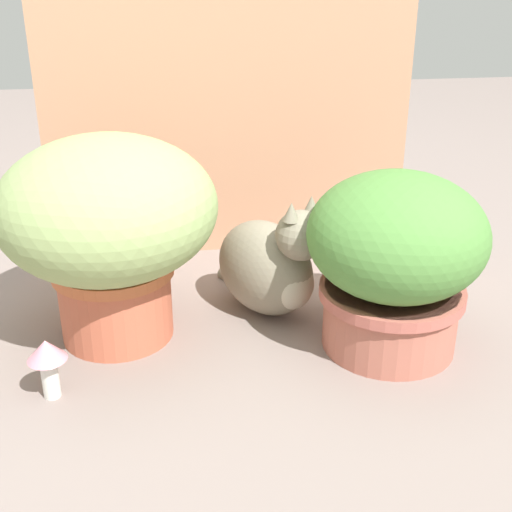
# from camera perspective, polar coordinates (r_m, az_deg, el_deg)

# --- Properties ---
(ground_plane) EXTENTS (6.00, 6.00, 0.00)m
(ground_plane) POSITION_cam_1_polar(r_m,az_deg,el_deg) (1.49, -2.40, -7.48)
(ground_plane) COLOR gray
(cardboard_backdrop) EXTENTS (0.97, 0.03, 0.74)m
(cardboard_backdrop) POSITION_cam_1_polar(r_m,az_deg,el_deg) (1.84, -2.29, 11.40)
(cardboard_backdrop) COLOR tan
(cardboard_backdrop) RESTS_ON ground
(grass_planter) EXTENTS (0.46, 0.46, 0.45)m
(grass_planter) POSITION_cam_1_polar(r_m,az_deg,el_deg) (1.45, -12.18, 2.76)
(grass_planter) COLOR #BF5E43
(grass_planter) RESTS_ON ground
(leafy_planter) EXTENTS (0.37, 0.37, 0.38)m
(leafy_planter) POSITION_cam_1_polar(r_m,az_deg,el_deg) (1.43, 11.50, -0.13)
(leafy_planter) COLOR #B06251
(leafy_planter) RESTS_ON ground
(cat) EXTENTS (0.29, 0.37, 0.32)m
(cat) POSITION_cam_1_polar(r_m,az_deg,el_deg) (1.56, 1.20, -0.78)
(cat) COLOR gray
(cat) RESTS_ON ground
(mushroom_ornament_pink) EXTENTS (0.07, 0.07, 0.12)m
(mushroom_ornament_pink) POSITION_cam_1_polar(r_m,az_deg,el_deg) (1.35, -16.98, -8.11)
(mushroom_ornament_pink) COLOR silver
(mushroom_ornament_pink) RESTS_ON ground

